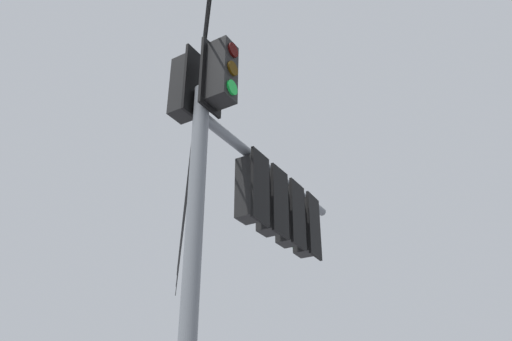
% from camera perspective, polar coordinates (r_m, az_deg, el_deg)
% --- Properties ---
extents(signal_mast_assembly, '(3.59, 1.99, 6.38)m').
position_cam_1_polar(signal_mast_assembly, '(6.95, -1.20, -3.02)').
color(signal_mast_assembly, slate).
rests_on(signal_mast_assembly, ground).
extents(overhead_wire_span, '(22.70, 7.02, 1.05)m').
position_cam_1_polar(overhead_wire_span, '(8.42, -6.04, 11.00)').
color(overhead_wire_span, black).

